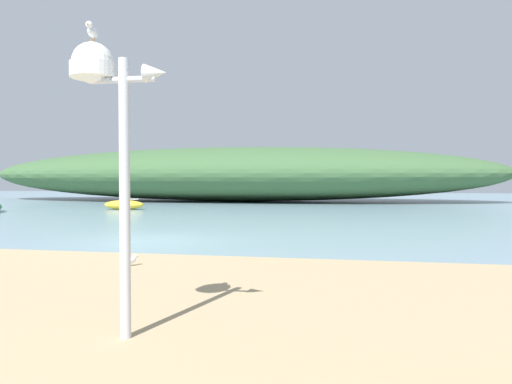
{
  "coord_description": "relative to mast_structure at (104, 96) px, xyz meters",
  "views": [
    {
      "loc": [
        6.17,
        -13.79,
        1.97
      ],
      "look_at": [
        2.77,
        4.35,
        1.49
      ],
      "focal_mm": 32.05,
      "sensor_mm": 36.0,
      "label": 1
    }
  ],
  "objects": [
    {
      "name": "seagull_mid_strand",
      "position": [
        -1.64,
        4.01,
        -2.58
      ],
      "size": [
        0.24,
        0.3,
        0.23
      ],
      "color": "orange",
      "rests_on": "beach_sand"
    },
    {
      "name": "seagull_on_radar",
      "position": [
        -0.13,
        -0.01,
        0.72
      ],
      "size": [
        0.12,
        0.28,
        0.2
      ],
      "color": "orange",
      "rests_on": "mast_structure"
    },
    {
      "name": "ground_plane",
      "position": [
        -3.56,
        9.07,
        -2.91
      ],
      "size": [
        120.0,
        120.0,
        0.0
      ],
      "primitive_type": "plane",
      "color": "#7A99A8"
    },
    {
      "name": "distant_hill",
      "position": [
        -7.5,
        37.7,
        -0.37
      ],
      "size": [
        49.72,
        13.59,
        5.07
      ],
      "primitive_type": "ellipsoid",
      "color": "#3D6038",
      "rests_on": "ground"
    },
    {
      "name": "mast_structure",
      "position": [
        0.0,
        0.0,
        0.0
      ],
      "size": [
        1.12,
        0.5,
        3.31
      ],
      "color": "silver",
      "rests_on": "beach_sand"
    },
    {
      "name": "sailboat_far_left",
      "position": [
        -11.74,
        23.7,
        -2.57
      ],
      "size": [
        2.78,
        1.3,
        3.43
      ],
      "color": "gold",
      "rests_on": "ground"
    }
  ]
}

